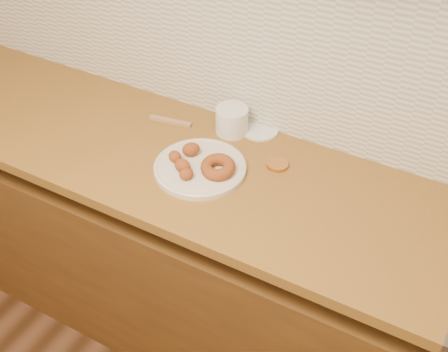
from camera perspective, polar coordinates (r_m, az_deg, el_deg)
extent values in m
cube|color=tan|center=(1.74, 13.13, 14.95)|extent=(4.00, 0.02, 2.70)
cube|color=#5B3A14|center=(2.12, 6.44, -12.57)|extent=(3.60, 0.60, 0.77)
cube|color=olive|center=(2.00, -9.71, 3.38)|extent=(2.30, 0.62, 0.04)
cube|color=silver|center=(1.80, 12.29, 10.51)|extent=(3.60, 0.02, 0.60)
cylinder|color=beige|center=(1.82, -2.45, 0.83)|extent=(0.30, 0.30, 0.02)
torus|color=brown|center=(1.78, -0.64, 0.93)|extent=(0.14, 0.15, 0.05)
ellipsoid|color=brown|center=(1.85, -3.37, 2.72)|extent=(0.07, 0.07, 0.05)
ellipsoid|color=brown|center=(1.83, -5.01, 1.99)|extent=(0.06, 0.05, 0.04)
ellipsoid|color=brown|center=(1.79, -4.25, 1.06)|extent=(0.06, 0.05, 0.05)
ellipsoid|color=brown|center=(1.76, -3.86, 0.21)|extent=(0.06, 0.06, 0.04)
cylinder|color=silver|center=(1.97, 0.80, 5.67)|extent=(0.12, 0.12, 0.10)
cylinder|color=silver|center=(2.00, 3.67, 4.70)|extent=(0.15, 0.15, 0.01)
cylinder|color=#BE7B35|center=(1.85, 5.44, 1.16)|extent=(0.09, 0.09, 0.01)
cube|color=#9D784E|center=(2.04, -5.47, 5.56)|extent=(0.16, 0.05, 0.01)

